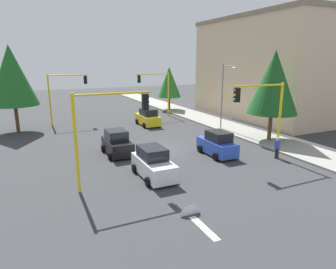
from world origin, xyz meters
The scene contains 17 objects.
ground_plane centered at (0.00, 0.00, 0.00)m, with size 120.00×120.00×0.00m, color #353538.
sidewalk_kerb centered at (-5.00, 10.50, 0.07)m, with size 80.00×4.00×0.15m, color gray.
lane_arrow_near centered at (11.51, -3.00, 0.01)m, with size 2.40×1.10×1.10m.
apartment_block centered at (-8.17, 18.50, 6.40)m, with size 19.89×9.30×12.78m.
traffic_signal_far_right centered at (-14.00, -5.73, 4.14)m, with size 0.36×4.59×5.87m.
traffic_signal_far_left centered at (-14.00, 5.71, 4.09)m, with size 0.36×4.59×5.79m.
traffic_signal_near_right centered at (6.00, -5.70, 4.04)m, with size 0.36×4.59×5.71m.
traffic_signal_near_left centered at (6.00, 5.72, 4.10)m, with size 0.36×4.59×5.80m.
street_lamp_curbside centered at (-3.61, 9.20, 4.35)m, with size 2.15×0.28×7.00m.
tree_roadside_near centered at (2.00, 10.50, 5.46)m, with size 4.54×4.54×8.30m.
tree_opposite_side centered at (-12.00, -11.00, 5.88)m, with size 4.88×4.88×8.94m.
tree_roadside_far centered at (-18.00, 9.50, 4.22)m, with size 3.55×3.55×6.45m.
car_black centered at (-0.02, -3.57, 0.90)m, with size 3.67×2.05×1.98m.
car_white centered at (5.65, -2.75, 0.90)m, with size 4.06×2.00×1.98m.
car_blue centered at (3.58, 3.60, 0.89)m, with size 3.66×1.96×1.98m.
car_yellow centered at (-9.25, 2.67, 0.90)m, with size 3.97×2.06×1.98m.
pedestrian_crossing centered at (6.25, 7.28, 0.91)m, with size 0.40×0.24×1.70m.
Camera 1 is at (22.54, -9.57, 7.39)m, focal length 31.83 mm.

